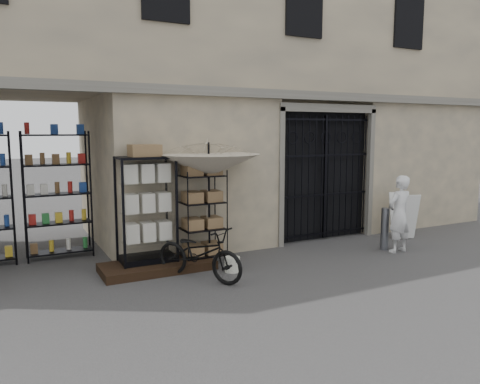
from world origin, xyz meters
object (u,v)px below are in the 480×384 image
shopkeeper (397,252)px  market_umbrella (209,159)px  steel_bollard (385,229)px  easel_sign (404,216)px  display_cabinet (147,215)px  bicycle (200,279)px  white_bucket (232,264)px  wire_rack (202,218)px

shopkeeper → market_umbrella: bearing=-23.2°
steel_bollard → easel_sign: 1.27m
display_cabinet → market_umbrella: bearing=-12.7°
bicycle → shopkeeper: 4.37m
white_bucket → steel_bollard: 3.57m
market_umbrella → shopkeeper: 4.42m
bicycle → shopkeeper: bearing=-34.0°
market_umbrella → steel_bollard: market_umbrella is taller
shopkeeper → easel_sign: bearing=-148.3°
wire_rack → shopkeeper: (3.94, -1.09, -0.87)m
display_cabinet → shopkeeper: display_cabinet is taller
bicycle → display_cabinet: bearing=91.3°
bicycle → steel_bollard: 4.26m
steel_bollard → shopkeeper: size_ratio=0.56×
white_bucket → steel_bollard: size_ratio=0.31×
display_cabinet → shopkeeper: bearing=-21.1°
white_bucket → shopkeeper: bearing=-5.3°
wire_rack → shopkeeper: 4.18m
white_bucket → easel_sign: easel_sign is taller
display_cabinet → shopkeeper: size_ratio=1.29×
wire_rack → bicycle: bearing=-116.8°
wire_rack → steel_bollard: wire_rack is taller
market_umbrella → bicycle: 2.23m
shopkeeper → white_bucket: bearing=-12.7°
bicycle → shopkeeper: size_ratio=1.07×
market_umbrella → white_bucket: size_ratio=9.91×
steel_bollard → bicycle: bearing=-179.4°
display_cabinet → steel_bollard: display_cabinet is taller
white_bucket → shopkeeper: (3.68, -0.34, -0.13)m
display_cabinet → easel_sign: 6.02m
display_cabinet → shopkeeper: (4.98, -1.17, -1.00)m
market_umbrella → white_bucket: 1.99m
display_cabinet → white_bucket: bearing=-40.5°
display_cabinet → wire_rack: size_ratio=1.16×
display_cabinet → steel_bollard: size_ratio=2.30×
wire_rack → shopkeeper: wire_rack is taller
bicycle → steel_bollard: (4.24, 0.05, 0.45)m
wire_rack → easel_sign: wire_rack is taller
display_cabinet → easel_sign: bearing=-11.2°
white_bucket → easel_sign: 4.73m
bicycle → easel_sign: size_ratio=1.64×
white_bucket → steel_bollard: bearing=-1.3°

